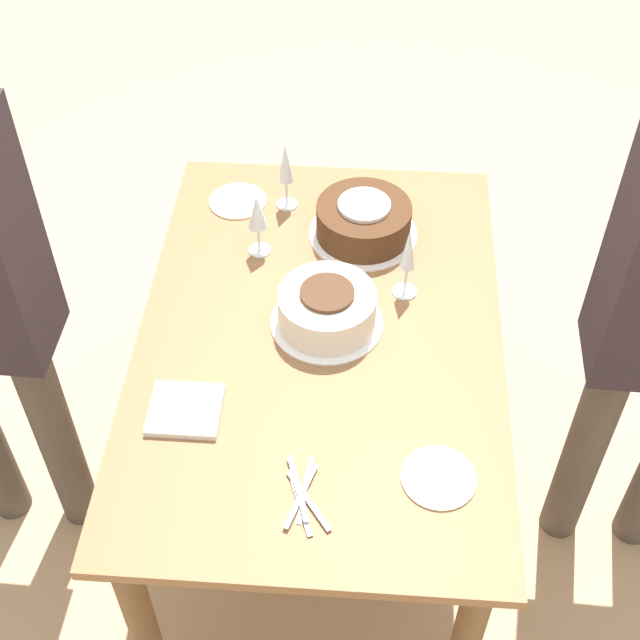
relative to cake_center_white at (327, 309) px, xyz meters
The scene contains 11 objects.
ground_plane 0.82m from the cake_center_white, 157.62° to the left, with size 12.00×12.00×0.00m, color tan.
dining_table 0.18m from the cake_center_white, 157.62° to the left, with size 1.37×0.92×0.76m.
cake_center_white is the anchor object (origin of this frame).
cake_front_chocolate 0.36m from the cake_center_white, 12.81° to the right, with size 0.30×0.30×0.11m.
wine_glass_near 0.49m from the cake_center_white, 17.55° to the left, with size 0.06×0.06×0.22m.
wine_glass_far 0.34m from the cake_center_white, 37.97° to the left, with size 0.06×0.06×0.19m.
wine_glass_extra 0.25m from the cake_center_white, 57.07° to the right, with size 0.07×0.07×0.22m.
dessert_plate_left 0.53m from the cake_center_white, 148.50° to the right, with size 0.17×0.17×0.01m.
dessert_plate_right 0.55m from the cake_center_white, 32.02° to the left, with size 0.17×0.17×0.01m.
fork_pile 0.52m from the cake_center_white, behind, with size 0.20×0.11×0.01m.
napkin_stack 0.44m from the cake_center_white, 134.59° to the left, with size 0.15×0.17×0.02m.
Camera 1 is at (-1.51, -0.11, 2.42)m, focal length 50.00 mm.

